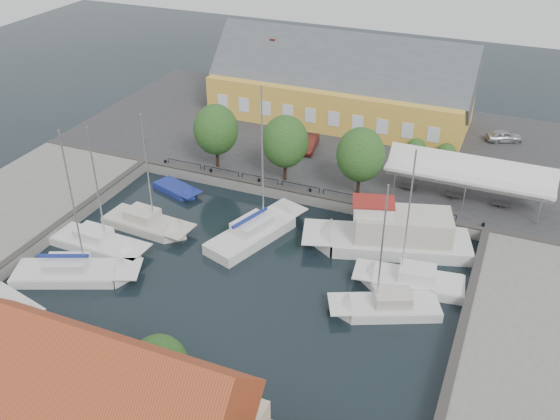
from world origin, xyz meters
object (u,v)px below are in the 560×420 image
(center_sailboat, at_px, (255,233))
(east_boat_b, at_px, (387,309))
(trawler, at_px, (393,237))
(launch_sw, at_px, (10,306))
(west_boat_d, at_px, (74,274))
(tent_canopy, at_px, (470,173))
(west_boat_c, at_px, (99,245))
(car_silver, at_px, (504,136))
(east_boat_a, at_px, (411,283))
(car_red, at_px, (309,143))
(warehouse, at_px, (336,88))
(launch_nw, at_px, (177,190))
(west_boat_b, at_px, (147,225))

(center_sailboat, distance_m, east_boat_b, 13.32)
(trawler, bearing_deg, launch_sw, -142.47)
(east_boat_b, height_order, west_boat_d, west_boat_d)
(west_boat_d, bearing_deg, tent_canopy, 39.80)
(tent_canopy, xyz_separation_m, west_boat_c, (-26.12, -17.19, -3.42))
(center_sailboat, xyz_separation_m, west_boat_c, (-10.97, -6.20, -0.10))
(east_boat_b, relative_size, launch_sw, 1.87)
(tent_canopy, xyz_separation_m, trawler, (-4.38, -8.15, -2.67))
(car_silver, xyz_separation_m, west_boat_d, (-27.24, -35.28, -1.35))
(car_silver, bearing_deg, west_boat_d, 118.70)
(center_sailboat, xyz_separation_m, east_boat_a, (13.25, -1.47, -0.10))
(car_red, bearing_deg, trawler, -55.38)
(warehouse, relative_size, launch_sw, 5.01)
(launch_nw, bearing_deg, west_boat_c, -95.34)
(tent_canopy, height_order, east_boat_b, east_boat_b)
(east_boat_a, bearing_deg, tent_canopy, 81.34)
(trawler, relative_size, west_boat_b, 1.25)
(west_boat_d, relative_size, launch_nw, 2.38)
(car_red, bearing_deg, east_boat_b, -65.38)
(tent_canopy, relative_size, west_boat_b, 1.27)
(east_boat_a, bearing_deg, car_silver, 81.97)
(west_boat_b, distance_m, west_boat_c, 4.44)
(car_silver, relative_size, east_boat_b, 0.34)
(east_boat_b, bearing_deg, warehouse, 114.75)
(car_red, xyz_separation_m, launch_nw, (-8.90, -11.21, -1.59))
(tent_canopy, bearing_deg, center_sailboat, -144.04)
(tent_canopy, relative_size, west_boat_d, 1.12)
(car_silver, xyz_separation_m, launch_sw, (-29.12, -39.86, -1.53))
(tent_canopy, relative_size, launch_nw, 2.65)
(car_silver, relative_size, launch_nw, 0.69)
(tent_canopy, distance_m, west_boat_b, 27.78)
(warehouse, relative_size, center_sailboat, 2.13)
(east_boat_b, bearing_deg, east_boat_a, 75.43)
(car_silver, xyz_separation_m, east_boat_b, (-4.67, -30.14, -1.36))
(launch_sw, bearing_deg, east_boat_b, 21.67)
(west_boat_c, bearing_deg, warehouse, 72.95)
(west_boat_b, bearing_deg, launch_sw, -103.68)
(center_sailboat, bearing_deg, west_boat_c, -150.52)
(east_boat_a, relative_size, west_boat_d, 0.92)
(center_sailboat, xyz_separation_m, launch_sw, (-12.12, -14.75, -0.27))
(east_boat_b, distance_m, west_boat_c, 23.33)
(center_sailboat, relative_size, launch_sw, 2.35)
(west_boat_b, relative_size, west_boat_c, 0.98)
(east_boat_a, bearing_deg, launch_nw, 166.15)
(trawler, height_order, east_boat_a, east_boat_a)
(warehouse, relative_size, east_boat_a, 2.48)
(car_red, xyz_separation_m, west_boat_b, (-7.98, -17.66, -1.42))
(west_boat_c, xyz_separation_m, west_boat_d, (0.73, -3.97, 0.01))
(east_boat_a, height_order, launch_sw, east_boat_a)
(warehouse, distance_m, east_boat_a, 30.43)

